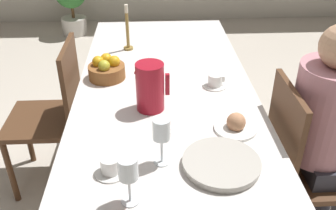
% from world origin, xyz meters
% --- Properties ---
extents(ground_plane, '(20.00, 20.00, 0.00)m').
position_xyz_m(ground_plane, '(0.00, 0.00, 0.00)').
color(ground_plane, beige).
extents(dining_table, '(0.92, 2.00, 0.74)m').
position_xyz_m(dining_table, '(0.00, 0.00, 0.65)').
color(dining_table, silver).
rests_on(dining_table, ground_plane).
extents(chair_person_side, '(0.42, 0.42, 0.92)m').
position_xyz_m(chair_person_side, '(0.65, -0.41, 0.50)').
color(chair_person_side, '#51331E').
rests_on(chair_person_side, ground_plane).
extents(chair_opposite, '(0.42, 0.42, 0.92)m').
position_xyz_m(chair_opposite, '(-0.65, 0.12, 0.50)').
color(chair_opposite, '#51331E').
rests_on(chair_opposite, ground_plane).
extents(person_seated, '(0.39, 0.41, 1.20)m').
position_xyz_m(person_seated, '(0.73, -0.39, 0.71)').
color(person_seated, '#33333D').
rests_on(person_seated, ground_plane).
extents(red_pitcher, '(0.16, 0.13, 0.23)m').
position_xyz_m(red_pitcher, '(-0.08, -0.24, 0.86)').
color(red_pitcher, '#A31423').
rests_on(red_pitcher, dining_table).
extents(wine_glass_water, '(0.07, 0.07, 0.20)m').
position_xyz_m(wine_glass_water, '(-0.04, -0.64, 0.89)').
color(wine_glass_water, white).
rests_on(wine_glass_water, dining_table).
extents(wine_glass_juice, '(0.07, 0.07, 0.19)m').
position_xyz_m(wine_glass_juice, '(-0.16, -0.84, 0.88)').
color(wine_glass_juice, white).
rests_on(wine_glass_juice, dining_table).
extents(teacup_near_person, '(0.13, 0.13, 0.07)m').
position_xyz_m(teacup_near_person, '(-0.23, -0.69, 0.77)').
color(teacup_near_person, white).
rests_on(teacup_near_person, dining_table).
extents(teacup_across, '(0.13, 0.13, 0.07)m').
position_xyz_m(teacup_across, '(0.26, -0.04, 0.77)').
color(teacup_across, white).
rests_on(teacup_across, dining_table).
extents(serving_tray, '(0.30, 0.30, 0.03)m').
position_xyz_m(serving_tray, '(0.18, -0.68, 0.76)').
color(serving_tray, '#B7B2A8').
rests_on(serving_tray, dining_table).
extents(bread_plate, '(0.19, 0.19, 0.08)m').
position_xyz_m(bread_plate, '(0.29, -0.44, 0.77)').
color(bread_plate, white).
rests_on(bread_plate, dining_table).
extents(fruit_bowl, '(0.20, 0.20, 0.13)m').
position_xyz_m(fruit_bowl, '(-0.31, 0.08, 0.79)').
color(fruit_bowl, brown).
rests_on(fruit_bowl, dining_table).
extents(candlestick_tall, '(0.06, 0.06, 0.29)m').
position_xyz_m(candlestick_tall, '(-0.21, 0.48, 0.85)').
color(candlestick_tall, olive).
rests_on(candlestick_tall, dining_table).
extents(potted_plant, '(0.37, 0.37, 0.70)m').
position_xyz_m(potted_plant, '(-1.00, 2.75, 0.41)').
color(potted_plant, beige).
rests_on(potted_plant, ground_plane).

